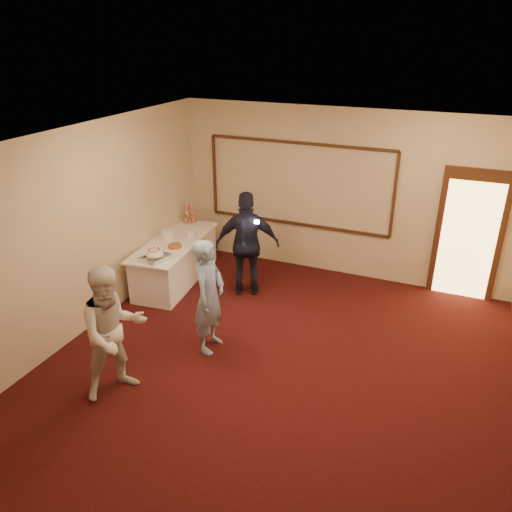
{
  "coord_description": "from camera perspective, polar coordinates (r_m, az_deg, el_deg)",
  "views": [
    {
      "loc": [
        1.89,
        -4.85,
        4.17
      ],
      "look_at": [
        -0.68,
        1.23,
        1.15
      ],
      "focal_mm": 35.0,
      "sensor_mm": 36.0,
      "label": 1
    }
  ],
  "objects": [
    {
      "name": "guest",
      "position": [
        8.27,
        -0.98,
        1.33
      ],
      "size": [
        1.15,
        0.81,
        1.81
      ],
      "primitive_type": "imported",
      "rotation": [
        0.0,
        0.0,
        3.53
      ],
      "color": "black",
      "rests_on": "floor"
    },
    {
      "name": "cupcake_stand",
      "position": [
        9.7,
        -7.61,
        4.71
      ],
      "size": [
        0.27,
        0.27,
        0.39
      ],
      "color": "#CD4E4F",
      "rests_on": "buffet_table"
    },
    {
      "name": "plate_stack_b",
      "position": [
        8.95,
        -7.4,
        2.53
      ],
      "size": [
        0.17,
        0.17,
        0.14
      ],
      "color": "white",
      "rests_on": "buffet_table"
    },
    {
      "name": "floor",
      "position": [
        6.67,
        1.35,
        -14.12
      ],
      "size": [
        7.0,
        7.0,
        0.0
      ],
      "primitive_type": "plane",
      "color": "black",
      "rests_on": "ground"
    },
    {
      "name": "plate_stack_a",
      "position": [
        8.9,
        -10.03,
        2.35
      ],
      "size": [
        0.21,
        0.21,
        0.18
      ],
      "color": "white",
      "rests_on": "buffet_table"
    },
    {
      "name": "camera_flash",
      "position": [
        7.89,
        0.09,
        3.93
      ],
      "size": [
        0.08,
        0.06,
        0.05
      ],
      "primitive_type": "cube",
      "rotation": [
        0.0,
        0.0,
        0.26
      ],
      "color": "white",
      "rests_on": "guest"
    },
    {
      "name": "buffet_table",
      "position": [
        9.03,
        -9.18,
        -0.53
      ],
      "size": [
        1.06,
        2.23,
        0.77
      ],
      "color": "white",
      "rests_on": "floor"
    },
    {
      "name": "woman",
      "position": [
        6.27,
        -15.97,
        -8.36
      ],
      "size": [
        0.99,
        1.05,
        1.71
      ],
      "primitive_type": "imported",
      "rotation": [
        0.0,
        0.0,
        1.0
      ],
      "color": "silver",
      "rests_on": "floor"
    },
    {
      "name": "man",
      "position": [
        6.87,
        -5.38,
        -4.62
      ],
      "size": [
        0.42,
        0.62,
        1.66
      ],
      "primitive_type": "imported",
      "rotation": [
        0.0,
        0.0,
        1.62
      ],
      "color": "#86A3CB",
      "rests_on": "floor"
    },
    {
      "name": "wall_molding",
      "position": [
        9.11,
        4.87,
        8.11
      ],
      "size": [
        3.45,
        0.04,
        1.55
      ],
      "color": "#362310",
      "rests_on": "room_walls"
    },
    {
      "name": "room_walls",
      "position": [
        5.63,
        1.55,
        2.19
      ],
      "size": [
        6.04,
        7.04,
        3.02
      ],
      "color": "beige",
      "rests_on": "floor"
    },
    {
      "name": "tart",
      "position": [
        8.58,
        -9.27,
        1.09
      ],
      "size": [
        0.27,
        0.27,
        0.06
      ],
      "color": "white",
      "rests_on": "buffet_table"
    },
    {
      "name": "pavlova_tray",
      "position": [
        8.17,
        -11.51,
        0.05
      ],
      "size": [
        0.42,
        0.53,
        0.18
      ],
      "color": "silver",
      "rests_on": "buffet_table"
    },
    {
      "name": "doorway",
      "position": [
        8.87,
        23.11,
        2.14
      ],
      "size": [
        1.05,
        0.07,
        2.2
      ],
      "color": "#362310",
      "rests_on": "floor"
    }
  ]
}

